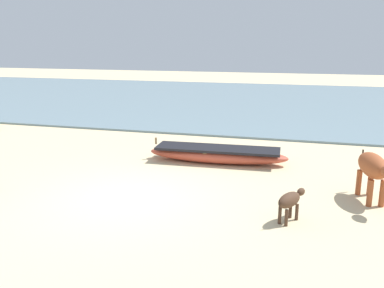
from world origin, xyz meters
name	(u,v)px	position (x,y,z in m)	size (l,w,h in m)	color
ground	(128,198)	(0.00, 0.00, 0.00)	(80.00, 80.00, 0.00)	beige
sea_water	(240,100)	(0.00, 16.59, 0.04)	(60.00, 20.00, 0.08)	slate
fishing_boat_0	(217,154)	(1.39, 3.34, 0.25)	(4.18, 1.12, 0.66)	#B74733
cow_adult_rust	(373,168)	(5.35, 1.24, 0.78)	(0.74, 1.66, 1.09)	#9E4C28
calf_near_dark	(290,201)	(3.64, -0.33, 0.44)	(0.61, 0.89, 0.61)	#4C3323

